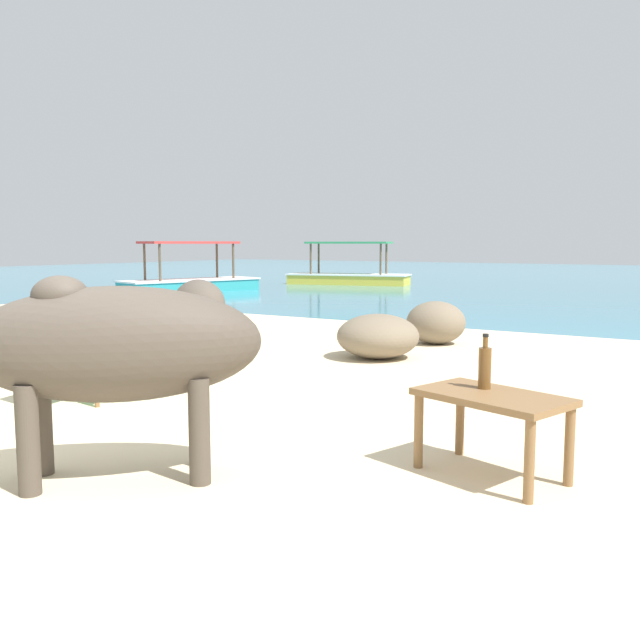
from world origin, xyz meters
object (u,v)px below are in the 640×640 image
low_bench_table (492,407)px  boat_teal (190,281)px  deck_chair_far (81,352)px  boat_yellow (349,275)px  bottle (485,367)px  cow (105,346)px  deck_chair_near (84,320)px

low_bench_table → boat_teal: bearing=156.0°
low_bench_table → deck_chair_far: size_ratio=1.05×
low_bench_table → boat_yellow: 17.18m
low_bench_table → boat_teal: boat_teal is taller
bottle → boat_teal: bearing=138.6°
cow → boat_teal: size_ratio=0.43×
bottle → deck_chair_near: size_ratio=0.35×
bottle → deck_chair_far: (-3.15, -0.08, -0.18)m
deck_chair_far → boat_teal: size_ratio=0.21×
cow → deck_chair_far: 1.94m
deck_chair_far → boat_yellow: 15.70m
boat_yellow → deck_chair_far: bearing=98.1°
low_bench_table → deck_chair_far: (-3.22, 0.02, 0.02)m
boat_teal → deck_chair_far: bearing=54.8°
deck_chair_near → deck_chair_far: (1.75, -1.45, 0.00)m
cow → low_bench_table: (1.66, 1.09, -0.33)m
boat_yellow → low_bench_table: bearing=108.1°
bottle → boat_teal: boat_teal is taller
deck_chair_far → boat_yellow: bearing=27.8°
deck_chair_far → low_bench_table: bearing=-84.3°
cow → boat_yellow: boat_yellow is taller
cow → boat_teal: boat_teal is taller
cow → bottle: size_ratio=5.53×
deck_chair_near → boat_teal: bearing=115.3°
boat_teal → boat_yellow: bearing=173.8°
cow → deck_chair_far: size_ratio=2.00×
low_bench_table → deck_chair_far: 3.22m
low_bench_table → bottle: bearing=145.5°
deck_chair_far → boat_teal: (-7.82, 9.74, -0.13)m
low_bench_table → deck_chair_near: deck_chair_near is taller
deck_chair_near → deck_chair_far: bearing=-50.5°
cow → deck_chair_near: (-3.32, 2.55, -0.31)m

